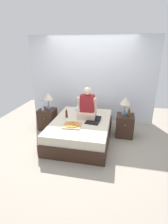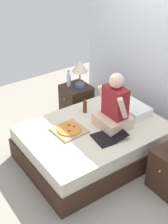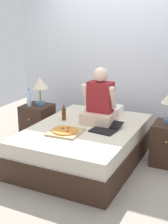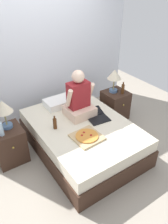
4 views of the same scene
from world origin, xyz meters
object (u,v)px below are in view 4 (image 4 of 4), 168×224
laptop (97,117)px  nightstand_left (9,145)px  pizza_box (87,137)px  person_seated (79,100)px  bed (82,136)px  nightstand_right (115,105)px  beer_bottle (123,89)px  beer_bottle_on_bed (55,123)px  lamp_on_left_nightstand (3,108)px  water_bottle (1,129)px  lamp_on_right_nightstand (114,76)px

laptop → nightstand_left: bearing=163.0°
pizza_box → person_seated: bearing=67.6°
laptop → bed: bearing=179.2°
bed → nightstand_right: nightstand_right is taller
beer_bottle → beer_bottle_on_bed: (-1.53, -0.18, -0.07)m
lamp_on_left_nightstand → pizza_box: lamp_on_left_nightstand is taller
nightstand_left → bed: bearing=-21.2°
nightstand_left → lamp_on_left_nightstand: 0.62m
nightstand_right → pizza_box: size_ratio=1.35×
beer_bottle → laptop: (-0.83, -0.31, -0.15)m
water_bottle → pizza_box: 1.21m
water_bottle → lamp_on_right_nightstand: (2.17, 0.14, 0.22)m
nightstand_right → beer_bottle: bearing=-55.0°
beer_bottle → beer_bottle_on_bed: bearing=-173.2°
beer_bottle → pizza_box: (-1.26, -0.64, -0.15)m
nightstand_left → lamp_on_left_nightstand: lamp_on_left_nightstand is taller
beer_bottle → laptop: size_ratio=0.51×
lamp_on_left_nightstand → lamp_on_right_nightstand: same height
beer_bottle → lamp_on_right_nightstand: bearing=123.7°
water_bottle → nightstand_right: (2.20, 0.09, -0.40)m
nightstand_left → nightstand_right: same height
bed → beer_bottle_on_bed: beer_bottle_on_bed is taller
lamp_on_right_nightstand → beer_bottle_on_bed: (-1.43, -0.33, -0.31)m
lamp_on_right_nightstand → lamp_on_left_nightstand: bearing=180.0°
bed → beer_bottle: bearing=15.4°
bed → water_bottle: 1.26m
nightstand_left → lamp_on_right_nightstand: bearing=1.4°
bed → lamp_on_right_nightstand: 1.30m
water_bottle → pizza_box: water_bottle is taller
beer_bottle_on_bed → bed: bearing=-17.5°
lamp_on_left_nightstand → lamp_on_right_nightstand: (2.05, 0.00, 0.00)m
water_bottle → beer_bottle: bearing=-0.3°
nightstand_left → beer_bottle_on_bed: (0.66, -0.28, 0.31)m
nightstand_right → lamp_on_right_nightstand: size_ratio=1.27×
nightstand_right → lamp_on_right_nightstand: lamp_on_right_nightstand is taller
nightstand_left → beer_bottle: bearing=-2.6°
lamp_on_right_nightstand → person_seated: person_seated is taller
water_bottle → beer_bottle: size_ratio=1.20×
bed → nightstand_right: (1.06, 0.41, 0.04)m
water_bottle → person_seated: size_ratio=0.35×
lamp_on_right_nightstand → laptop: lamp_on_right_nightstand is taller
laptop → beer_bottle_on_bed: beer_bottle_on_bed is taller
lamp_on_right_nightstand → pizza_box: (-1.16, -0.79, -0.38)m
bed → pizza_box: 0.44m
laptop → beer_bottle_on_bed: (-0.70, 0.13, 0.07)m
water_bottle → lamp_on_left_nightstand: bearing=49.4°
person_seated → pizza_box: (-0.24, -0.57, -0.27)m
laptop → beer_bottle_on_bed: size_ratio=2.05×
water_bottle → laptop: size_ratio=0.61×
nightstand_right → lamp_on_right_nightstand: 0.61m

